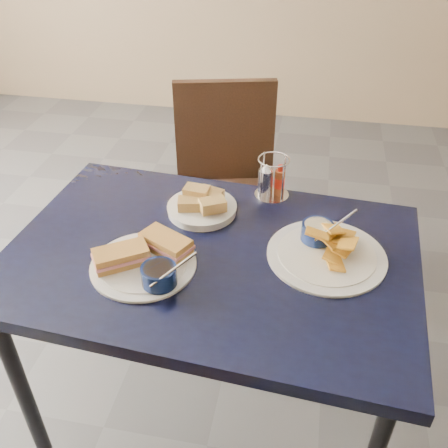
% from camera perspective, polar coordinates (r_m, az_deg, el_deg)
% --- Properties ---
extents(ground, '(6.00, 6.00, 0.00)m').
position_cam_1_polar(ground, '(2.04, 0.00, -16.54)').
color(ground, '#494A4E').
rests_on(ground, ground).
extents(dining_table, '(1.17, 0.83, 0.75)m').
position_cam_1_polar(dining_table, '(1.42, -1.49, -5.46)').
color(dining_table, black).
rests_on(dining_table, ground).
extents(chair_far, '(0.51, 0.50, 0.91)m').
position_cam_1_polar(chair_far, '(2.17, 0.77, 5.49)').
color(chair_far, black).
rests_on(chair_far, ground).
extents(sandwich_plate, '(0.31, 0.28, 0.12)m').
position_cam_1_polar(sandwich_plate, '(1.33, -8.84, -4.04)').
color(sandwich_plate, white).
rests_on(sandwich_plate, dining_table).
extents(plantain_plate, '(0.32, 0.32, 0.12)m').
position_cam_1_polar(plantain_plate, '(1.39, 11.42, -2.62)').
color(plantain_plate, white).
rests_on(plantain_plate, dining_table).
extents(bread_basket, '(0.21, 0.21, 0.07)m').
position_cam_1_polar(bread_basket, '(1.52, -2.50, 2.14)').
color(bread_basket, white).
rests_on(bread_basket, dining_table).
extents(condiment_caddy, '(0.11, 0.11, 0.14)m').
position_cam_1_polar(condiment_caddy, '(1.59, 5.41, 5.02)').
color(condiment_caddy, silver).
rests_on(condiment_caddy, dining_table).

